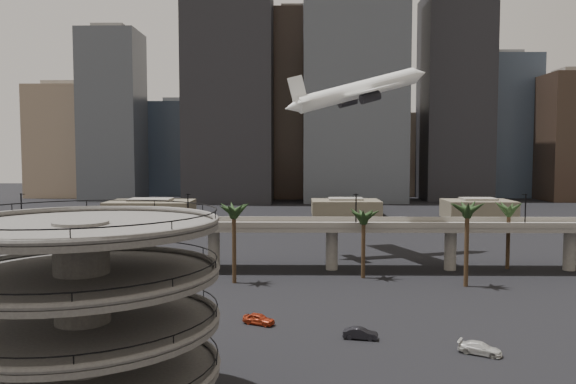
{
  "coord_description": "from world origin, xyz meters",
  "views": [
    {
      "loc": [
        4.29,
        -48.46,
        21.74
      ],
      "look_at": [
        3.22,
        28.0,
        16.39
      ],
      "focal_mm": 35.0,
      "sensor_mm": 36.0,
      "label": 1
    }
  ],
  "objects_px": {
    "parking_ramp": "(83,300)",
    "car_c": "(480,348)",
    "overpass": "(273,230)",
    "car_a": "(259,319)",
    "airborne_jet": "(358,91)",
    "car_b": "(360,333)"
  },
  "relations": [
    {
      "from": "overpass",
      "to": "car_b",
      "type": "xyz_separation_m",
      "value": [
        11.85,
        -39.18,
        -6.67
      ]
    },
    {
      "from": "car_b",
      "to": "car_c",
      "type": "xyz_separation_m",
      "value": [
        12.36,
        -4.78,
        -0.01
      ]
    },
    {
      "from": "car_a",
      "to": "parking_ramp",
      "type": "bearing_deg",
      "value": 179.21
    },
    {
      "from": "parking_ramp",
      "to": "overpass",
      "type": "height_order",
      "value": "parking_ramp"
    },
    {
      "from": "car_a",
      "to": "car_c",
      "type": "relative_size",
      "value": 0.91
    },
    {
      "from": "airborne_jet",
      "to": "car_b",
      "type": "bearing_deg",
      "value": -115.29
    },
    {
      "from": "overpass",
      "to": "car_c",
      "type": "height_order",
      "value": "overpass"
    },
    {
      "from": "parking_ramp",
      "to": "car_c",
      "type": "xyz_separation_m",
      "value": [
        37.21,
        15.04,
        -9.17
      ]
    },
    {
      "from": "car_b",
      "to": "car_c",
      "type": "relative_size",
      "value": 0.89
    },
    {
      "from": "car_c",
      "to": "car_a",
      "type": "bearing_deg",
      "value": 95.84
    },
    {
      "from": "airborne_jet",
      "to": "car_a",
      "type": "height_order",
      "value": "airborne_jet"
    },
    {
      "from": "parking_ramp",
      "to": "car_a",
      "type": "relative_size",
      "value": 5.35
    },
    {
      "from": "parking_ramp",
      "to": "airborne_jet",
      "type": "height_order",
      "value": "airborne_jet"
    },
    {
      "from": "car_c",
      "to": "airborne_jet",
      "type": "bearing_deg",
      "value": 34.89
    },
    {
      "from": "parking_ramp",
      "to": "airborne_jet",
      "type": "xyz_separation_m",
      "value": [
        30.34,
        75.5,
        24.98
      ]
    },
    {
      "from": "car_c",
      "to": "parking_ramp",
      "type": "bearing_deg",
      "value": 140.41
    },
    {
      "from": "parking_ramp",
      "to": "airborne_jet",
      "type": "bearing_deg",
      "value": 68.11
    },
    {
      "from": "car_a",
      "to": "airborne_jet",
      "type": "bearing_deg",
      "value": 6.28
    },
    {
      "from": "parking_ramp",
      "to": "car_b",
      "type": "distance_m",
      "value": 33.08
    },
    {
      "from": "airborne_jet",
      "to": "car_c",
      "type": "height_order",
      "value": "airborne_jet"
    },
    {
      "from": "car_b",
      "to": "car_c",
      "type": "bearing_deg",
      "value": -100.36
    },
    {
      "from": "parking_ramp",
      "to": "overpass",
      "type": "distance_m",
      "value": 60.46
    }
  ]
}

